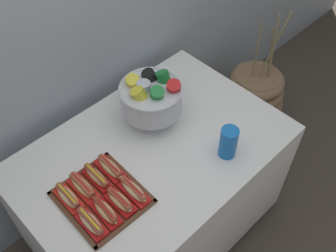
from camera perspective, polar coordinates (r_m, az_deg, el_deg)
name	(u,v)px	position (r m, az deg, el deg)	size (l,w,h in m)	color
ground_plane	(156,224)	(2.55, -1.73, -14.05)	(10.00, 10.00, 0.00)	#4C4238
back_wall	(64,5)	(1.91, -14.83, 16.52)	(6.00, 0.10, 2.60)	#9EA8B2
buffet_table	(154,190)	(2.20, -1.97, -9.20)	(1.31, 0.88, 0.77)	white
floor_vase	(253,100)	(2.98, 12.17, 3.77)	(0.46, 0.46, 0.98)	#896B4C
serving_tray	(102,197)	(1.77, -9.52, -10.16)	(0.34, 0.37, 0.01)	#56331E
hot_dog_0	(91,223)	(1.68, -11.09, -13.56)	(0.07, 0.16, 0.06)	red
hot_dog_1	(106,212)	(1.70, -8.99, -12.16)	(0.07, 0.16, 0.06)	#B21414
hot_dog_2	(120,201)	(1.71, -6.97, -10.72)	(0.07, 0.16, 0.06)	#B21414
hot_dog_3	(134,191)	(1.73, -5.01, -9.28)	(0.07, 0.17, 0.06)	red
hot_dog_4	(68,197)	(1.76, -14.22, -9.95)	(0.07, 0.16, 0.06)	red
hot_dog_5	(83,187)	(1.78, -12.22, -8.59)	(0.07, 0.17, 0.06)	red
hot_dog_6	(97,177)	(1.79, -10.26, -7.29)	(0.06, 0.16, 0.06)	#B21414
hot_dog_7	(110,168)	(1.81, -8.35, -6.00)	(0.07, 0.17, 0.06)	red
punch_bowl	(151,97)	(1.92, -2.43, 4.22)	(0.31, 0.31, 0.27)	silver
cup_stack	(228,142)	(1.84, 8.72, -2.35)	(0.08, 0.08, 0.17)	blue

